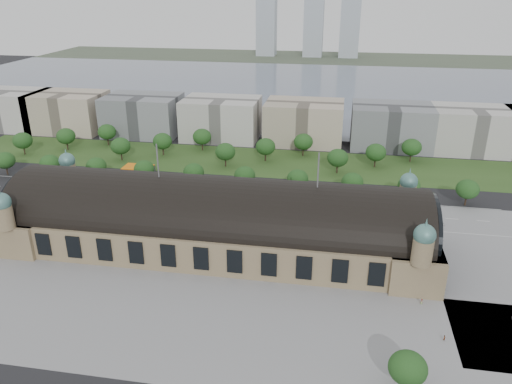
% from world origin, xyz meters
% --- Properties ---
extents(ground, '(900.00, 900.00, 0.00)m').
position_xyz_m(ground, '(0.00, 0.00, 0.00)').
color(ground, black).
rests_on(ground, ground).
extents(station, '(150.00, 48.40, 44.30)m').
position_xyz_m(station, '(0.00, 0.00, 10.28)').
color(station, '#887854').
rests_on(station, ground).
extents(plaza_south, '(190.00, 48.00, 0.12)m').
position_xyz_m(plaza_south, '(10.00, -44.00, 0.00)').
color(plaza_south, gray).
rests_on(plaza_south, ground).
extents(road_slab, '(260.00, 26.00, 0.10)m').
position_xyz_m(road_slab, '(-20.00, 38.00, 0.00)').
color(road_slab, black).
rests_on(road_slab, ground).
extents(grass_belt, '(300.00, 45.00, 0.10)m').
position_xyz_m(grass_belt, '(-15.00, 93.00, 0.00)').
color(grass_belt, '#2E4D1E').
rests_on(grass_belt, ground).
extents(petrol_station, '(14.00, 13.00, 5.05)m').
position_xyz_m(petrol_station, '(-53.91, 65.28, 2.95)').
color(petrol_station, orange).
rests_on(petrol_station, ground).
extents(lake, '(700.00, 320.00, 0.08)m').
position_xyz_m(lake, '(0.00, 298.00, 0.00)').
color(lake, slate).
rests_on(lake, ground).
extents(far_shore, '(700.00, 120.00, 0.14)m').
position_xyz_m(far_shore, '(0.00, 498.00, 0.00)').
color(far_shore, '#44513D').
rests_on(far_shore, ground).
extents(far_tower_left, '(24.00, 24.00, 80.00)m').
position_xyz_m(far_tower_left, '(-60.00, 508.00, 40.00)').
color(far_tower_left, '#9EA8B2').
rests_on(far_tower_left, ground).
extents(far_tower_mid, '(24.00, 24.00, 85.00)m').
position_xyz_m(far_tower_mid, '(0.00, 508.00, 42.50)').
color(far_tower_mid, '#9EA8B2').
rests_on(far_tower_mid, ground).
extents(far_tower_right, '(24.00, 24.00, 75.00)m').
position_xyz_m(far_tower_right, '(45.00, 508.00, 37.50)').
color(far_tower_right, '#9EA8B2').
rests_on(far_tower_right, ground).
extents(office_0, '(45.00, 32.00, 24.00)m').
position_xyz_m(office_0, '(-170.00, 133.00, 12.00)').
color(office_0, beige).
rests_on(office_0, ground).
extents(office_1, '(45.00, 32.00, 24.00)m').
position_xyz_m(office_1, '(-130.00, 133.00, 12.00)').
color(office_1, '#BBA993').
rests_on(office_1, ground).
extents(office_2, '(45.00, 32.00, 24.00)m').
position_xyz_m(office_2, '(-80.00, 133.00, 12.00)').
color(office_2, gray).
rests_on(office_2, ground).
extents(office_3, '(45.00, 32.00, 24.00)m').
position_xyz_m(office_3, '(-30.00, 133.00, 12.00)').
color(office_3, beige).
rests_on(office_3, ground).
extents(office_4, '(45.00, 32.00, 24.00)m').
position_xyz_m(office_4, '(20.00, 133.00, 12.00)').
color(office_4, '#BBA993').
rests_on(office_4, ground).
extents(office_5, '(45.00, 32.00, 24.00)m').
position_xyz_m(office_5, '(70.00, 133.00, 12.00)').
color(office_5, gray).
rests_on(office_5, ground).
extents(office_6, '(45.00, 32.00, 24.00)m').
position_xyz_m(office_6, '(115.00, 133.00, 12.00)').
color(office_6, beige).
rests_on(office_6, ground).
extents(tree_row_0, '(9.60, 9.60, 11.52)m').
position_xyz_m(tree_row_0, '(-120.00, 53.00, 7.43)').
color(tree_row_0, '#2D2116').
rests_on(tree_row_0, ground).
extents(tree_row_1, '(9.60, 9.60, 11.52)m').
position_xyz_m(tree_row_1, '(-96.00, 53.00, 7.43)').
color(tree_row_1, '#2D2116').
rests_on(tree_row_1, ground).
extents(tree_row_2, '(9.60, 9.60, 11.52)m').
position_xyz_m(tree_row_2, '(-72.00, 53.00, 7.43)').
color(tree_row_2, '#2D2116').
rests_on(tree_row_2, ground).
extents(tree_row_3, '(9.60, 9.60, 11.52)m').
position_xyz_m(tree_row_3, '(-48.00, 53.00, 7.43)').
color(tree_row_3, '#2D2116').
rests_on(tree_row_3, ground).
extents(tree_row_4, '(9.60, 9.60, 11.52)m').
position_xyz_m(tree_row_4, '(-24.00, 53.00, 7.43)').
color(tree_row_4, '#2D2116').
rests_on(tree_row_4, ground).
extents(tree_row_5, '(9.60, 9.60, 11.52)m').
position_xyz_m(tree_row_5, '(0.00, 53.00, 7.43)').
color(tree_row_5, '#2D2116').
rests_on(tree_row_5, ground).
extents(tree_row_6, '(9.60, 9.60, 11.52)m').
position_xyz_m(tree_row_6, '(24.00, 53.00, 7.43)').
color(tree_row_6, '#2D2116').
rests_on(tree_row_6, ground).
extents(tree_row_7, '(9.60, 9.60, 11.52)m').
position_xyz_m(tree_row_7, '(48.00, 53.00, 7.43)').
color(tree_row_7, '#2D2116').
rests_on(tree_row_7, ground).
extents(tree_row_8, '(9.60, 9.60, 11.52)m').
position_xyz_m(tree_row_8, '(72.00, 53.00, 7.43)').
color(tree_row_8, '#2D2116').
rests_on(tree_row_8, ground).
extents(tree_row_9, '(9.60, 9.60, 11.52)m').
position_xyz_m(tree_row_9, '(96.00, 53.00, 7.43)').
color(tree_row_9, '#2D2116').
rests_on(tree_row_9, ground).
extents(tree_belt_0, '(10.40, 10.40, 12.48)m').
position_xyz_m(tree_belt_0, '(-130.00, 83.00, 8.05)').
color(tree_belt_0, '#2D2116').
rests_on(tree_belt_0, ground).
extents(tree_belt_1, '(10.40, 10.40, 12.48)m').
position_xyz_m(tree_belt_1, '(-111.00, 95.00, 8.05)').
color(tree_belt_1, '#2D2116').
rests_on(tree_belt_1, ground).
extents(tree_belt_2, '(10.40, 10.40, 12.48)m').
position_xyz_m(tree_belt_2, '(-92.00, 107.00, 8.05)').
color(tree_belt_2, '#2D2116').
rests_on(tree_belt_2, ground).
extents(tree_belt_3, '(10.40, 10.40, 12.48)m').
position_xyz_m(tree_belt_3, '(-73.00, 83.00, 8.05)').
color(tree_belt_3, '#2D2116').
rests_on(tree_belt_3, ground).
extents(tree_belt_4, '(10.40, 10.40, 12.48)m').
position_xyz_m(tree_belt_4, '(-54.00, 95.00, 8.05)').
color(tree_belt_4, '#2D2116').
rests_on(tree_belt_4, ground).
extents(tree_belt_5, '(10.40, 10.40, 12.48)m').
position_xyz_m(tree_belt_5, '(-35.00, 107.00, 8.05)').
color(tree_belt_5, '#2D2116').
rests_on(tree_belt_5, ground).
extents(tree_belt_6, '(10.40, 10.40, 12.48)m').
position_xyz_m(tree_belt_6, '(-16.00, 83.00, 8.05)').
color(tree_belt_6, '#2D2116').
rests_on(tree_belt_6, ground).
extents(tree_belt_7, '(10.40, 10.40, 12.48)m').
position_xyz_m(tree_belt_7, '(3.00, 95.00, 8.05)').
color(tree_belt_7, '#2D2116').
rests_on(tree_belt_7, ground).
extents(tree_belt_8, '(10.40, 10.40, 12.48)m').
position_xyz_m(tree_belt_8, '(22.00, 107.00, 8.05)').
color(tree_belt_8, '#2D2116').
rests_on(tree_belt_8, ground).
extents(tree_belt_9, '(10.40, 10.40, 12.48)m').
position_xyz_m(tree_belt_9, '(41.00, 83.00, 8.05)').
color(tree_belt_9, '#2D2116').
rests_on(tree_belt_9, ground).
extents(tree_belt_10, '(10.40, 10.40, 12.48)m').
position_xyz_m(tree_belt_10, '(60.00, 95.00, 8.05)').
color(tree_belt_10, '#2D2116').
rests_on(tree_belt_10, ground).
extents(tree_belt_11, '(10.40, 10.40, 12.48)m').
position_xyz_m(tree_belt_11, '(79.00, 107.00, 8.05)').
color(tree_belt_11, '#2D2116').
rests_on(tree_belt_11, ground).
extents(tree_plaza_s, '(9.00, 9.00, 10.64)m').
position_xyz_m(tree_plaza_s, '(60.00, -60.00, 6.80)').
color(tree_plaza_s, '#2D2116').
rests_on(tree_plaza_s, ground).
extents(traffic_car_0, '(4.21, 2.03, 1.38)m').
position_xyz_m(traffic_car_0, '(-102.28, 36.16, 0.69)').
color(traffic_car_0, silver).
rests_on(traffic_car_0, ground).
extents(traffic_car_1, '(4.14, 1.72, 1.33)m').
position_xyz_m(traffic_car_1, '(-76.96, 45.89, 0.67)').
color(traffic_car_1, gray).
rests_on(traffic_car_1, ground).
extents(traffic_car_2, '(5.86, 3.05, 1.57)m').
position_xyz_m(traffic_car_2, '(-77.13, 36.91, 0.79)').
color(traffic_car_2, black).
rests_on(traffic_car_2, ground).
extents(traffic_car_3, '(5.33, 2.72, 1.48)m').
position_xyz_m(traffic_car_3, '(-38.34, 38.36, 0.74)').
color(traffic_car_3, maroon).
rests_on(traffic_car_3, ground).
extents(traffic_car_4, '(4.16, 1.79, 1.40)m').
position_xyz_m(traffic_car_4, '(-2.07, 36.63, 0.70)').
color(traffic_car_4, '#1B204B').
rests_on(traffic_car_4, ground).
extents(traffic_car_5, '(4.87, 1.84, 1.59)m').
position_xyz_m(traffic_car_5, '(38.52, 45.34, 0.79)').
color(traffic_car_5, slate).
rests_on(traffic_car_5, ground).
extents(traffic_car_6, '(5.09, 2.71, 1.36)m').
position_xyz_m(traffic_car_6, '(81.37, 31.42, 0.68)').
color(traffic_car_6, silver).
rests_on(traffic_car_6, ground).
extents(parked_car_0, '(4.01, 3.35, 1.29)m').
position_xyz_m(parked_car_0, '(-80.00, 25.00, 0.65)').
color(parked_car_0, black).
rests_on(parked_car_0, ground).
extents(parked_car_1, '(6.10, 5.61, 1.58)m').
position_xyz_m(parked_car_1, '(-55.50, 25.00, 0.79)').
color(parked_car_1, maroon).
rests_on(parked_car_1, ground).
extents(parked_car_2, '(5.51, 4.49, 1.50)m').
position_xyz_m(parked_car_2, '(-62.64, 21.00, 0.75)').
color(parked_car_2, '#182044').
rests_on(parked_car_2, ground).
extents(parked_car_3, '(4.02, 3.66, 1.33)m').
position_xyz_m(parked_car_3, '(-52.09, 21.00, 0.66)').
color(parked_car_3, slate).
rests_on(parked_car_3, ground).
extents(parked_car_4, '(4.40, 3.80, 1.43)m').
position_xyz_m(parked_car_4, '(-36.71, 21.00, 0.72)').
color(parked_car_4, silver).
rests_on(parked_car_4, ground).
extents(parked_car_5, '(5.44, 4.73, 1.39)m').
position_xyz_m(parked_car_5, '(-33.04, 23.45, 0.70)').
color(parked_car_5, gray).
rests_on(parked_car_5, ground).
extents(parked_car_6, '(4.87, 3.29, 1.31)m').
position_xyz_m(parked_car_6, '(-32.60, 25.00, 0.65)').
color(parked_car_6, black).
rests_on(parked_car_6, ground).
extents(bus_west, '(12.30, 3.33, 3.40)m').
position_xyz_m(bus_west, '(-0.53, 29.84, 1.70)').
color(bus_west, red).
rests_on(bus_west, ground).
extents(bus_mid, '(10.64, 2.53, 2.96)m').
position_xyz_m(bus_mid, '(12.14, 27.00, 1.48)').
color(bus_mid, beige).
rests_on(bus_mid, ground).
extents(bus_east, '(12.30, 3.34, 3.40)m').
position_xyz_m(bus_east, '(16.87, 27.00, 1.70)').
color(bus_east, silver).
rests_on(bus_east, ground).
extents(pedestrian_0, '(0.95, 0.69, 1.75)m').
position_xyz_m(pedestrian_0, '(68.32, -24.02, 0.87)').
color(pedestrian_0, gray).
rests_on(pedestrian_0, ground).
extents(pedestrian_1, '(0.76, 0.75, 1.76)m').
position_xyz_m(pedestrian_1, '(72.13, -40.00, 0.88)').
color(pedestrian_1, gray).
rests_on(pedestrian_1, ground).
extents(pedestrian_4, '(1.02, 1.12, 1.64)m').
position_xyz_m(pedestrian_4, '(60.97, -49.12, 0.82)').
color(pedestrian_4, gray).
rests_on(pedestrian_4, ground).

